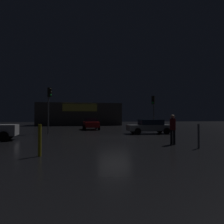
% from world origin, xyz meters
% --- Properties ---
extents(ground_plane, '(120.00, 120.00, 0.00)m').
position_xyz_m(ground_plane, '(0.00, 0.00, 0.00)').
color(ground_plane, black).
extents(store_building, '(16.37, 8.99, 4.38)m').
position_xyz_m(store_building, '(-1.46, 28.82, 2.19)').
color(store_building, '#4C4742').
rests_on(store_building, ground).
extents(traffic_signal_main, '(0.42, 0.42, 4.49)m').
position_xyz_m(traffic_signal_main, '(-5.47, 5.10, 3.32)').
color(traffic_signal_main, '#595B60').
rests_on(traffic_signal_main, ground).
extents(traffic_signal_opposite, '(0.42, 0.42, 4.04)m').
position_xyz_m(traffic_signal_opposite, '(5.94, 6.49, 2.86)').
color(traffic_signal_opposite, '#595B60').
rests_on(traffic_signal_opposite, ground).
extents(car_near, '(1.97, 4.55, 1.49)m').
position_xyz_m(car_near, '(-0.74, 11.27, 0.77)').
color(car_near, '#A51414').
rests_on(car_near, ground).
extents(car_crossing, '(4.29, 2.21, 1.37)m').
position_xyz_m(car_crossing, '(4.07, 2.86, 0.72)').
color(car_crossing, slate).
rests_on(car_crossing, ground).
extents(pedestrian, '(0.48, 0.48, 1.74)m').
position_xyz_m(pedestrian, '(2.34, -5.25, 1.01)').
color(pedestrian, black).
rests_on(pedestrian, ground).
extents(bollard_kerb_a, '(0.10, 0.10, 1.25)m').
position_xyz_m(bollard_kerb_a, '(2.91, -6.94, 0.63)').
color(bollard_kerb_a, '#595B60').
rests_on(bollard_kerb_a, ground).
extents(bollard_kerb_b, '(0.13, 0.13, 1.30)m').
position_xyz_m(bollard_kerb_b, '(-4.77, -7.74, 0.65)').
color(bollard_kerb_b, gold).
rests_on(bollard_kerb_b, ground).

